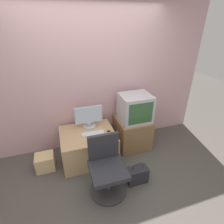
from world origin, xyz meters
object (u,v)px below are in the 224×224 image
mouse (109,131)px  office_chair (107,169)px  cardboard_box_lower (45,162)px  keyboard (93,133)px  crt_tv (135,108)px  main_monitor (89,117)px  handbag (137,175)px

mouse → office_chair: office_chair is taller
cardboard_box_lower → keyboard: bearing=0.6°
crt_tv → main_monitor: bearing=171.7°
main_monitor → keyboard: 0.31m
mouse → office_chair: (-0.23, -0.67, -0.18)m
office_chair → mouse: bearing=71.1°
keyboard → crt_tv: size_ratio=0.69×
main_monitor → handbag: (0.53, -0.97, -0.59)m
main_monitor → crt_tv: size_ratio=0.91×
keyboard → crt_tv: crt_tv is taller
crt_tv → keyboard: bearing=-171.2°
main_monitor → mouse: main_monitor is taller
mouse → handbag: mouse is taller
main_monitor → handbag: bearing=-61.6°
office_chair → cardboard_box_lower: office_chair is taller
office_chair → main_monitor: bearing=93.3°
handbag → mouse: bearing=109.2°
main_monitor → cardboard_box_lower: 1.04m
keyboard → crt_tv: (0.82, 0.13, 0.30)m
handbag → keyboard: bearing=125.3°
keyboard → cardboard_box_lower: 0.93m
keyboard → office_chair: 0.71m
mouse → handbag: bearing=-70.8°
crt_tv → cardboard_box_lower: size_ratio=1.82×
keyboard → crt_tv: 0.88m
cardboard_box_lower → mouse: bearing=-0.7°
main_monitor → mouse: (0.28, -0.27, -0.18)m
cardboard_box_lower → handbag: 1.53m
office_chair → handbag: 0.53m
main_monitor → crt_tv: 0.85m
keyboard → handbag: (0.51, -0.72, -0.40)m
mouse → cardboard_box_lower: mouse is taller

